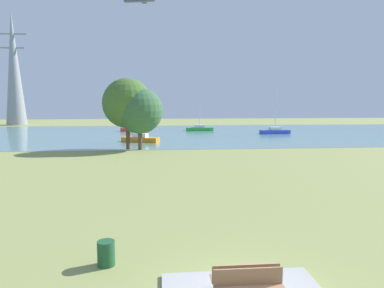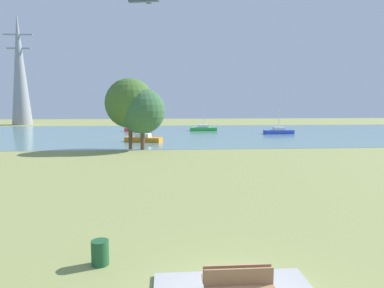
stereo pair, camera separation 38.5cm
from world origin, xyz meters
name	(u,v)px [view 2 (the right image)]	position (x,y,z in m)	size (l,w,h in m)	color
ground_plane	(187,162)	(0.00, 22.00, 0.00)	(160.00, 160.00, 0.00)	#8C9351
bench_facing_water	(236,281)	(0.00, 0.27, 0.47)	(1.80, 0.48, 0.89)	#A29F92
litter_bin	(100,253)	(-3.96, 2.51, 0.40)	(0.56, 0.56, 0.80)	#1E512D
water_surface	(177,134)	(0.00, 50.00, 0.01)	(140.00, 40.00, 0.02)	slate
sailboat_blue	(279,131)	(16.63, 48.17, 0.47)	(4.89, 1.82, 7.53)	blue
sailboat_green	(203,128)	(5.03, 55.38, 0.44)	(4.83, 1.60, 5.26)	green
sailboat_orange	(144,139)	(-4.69, 38.03, 0.45)	(5.03, 3.02, 5.52)	orange
sailboat_red	(138,129)	(-6.67, 55.63, 0.46)	(5.02, 2.58, 6.47)	red
tree_west_far	(130,103)	(-5.67, 30.93, 5.04)	(5.43, 5.43, 7.77)	brown
tree_east_near	(142,111)	(-4.33, 30.40, 4.23)	(4.99, 4.99, 6.74)	brown
electricity_pylon	(20,69)	(-34.41, 75.63, 12.57)	(6.40, 4.40, 25.11)	gray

